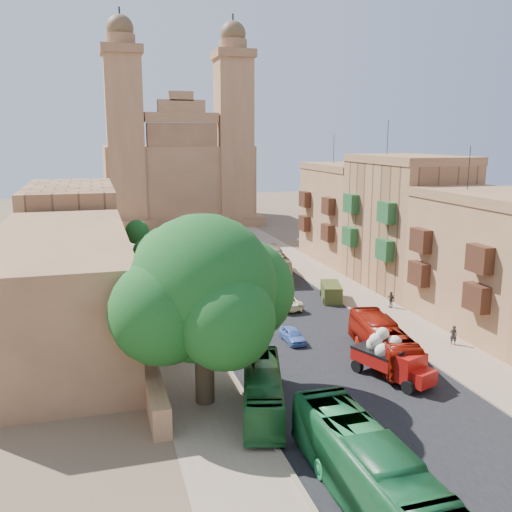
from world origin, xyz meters
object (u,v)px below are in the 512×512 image
car_blue_b (176,237)px  street_tree_c (146,252)px  street_tree_a (176,316)px  street_tree_b (157,270)px  bus_green_south (367,470)px  red_truck (392,358)px  car_cream (285,301)px  church (178,171)px  bus_cream_east (273,263)px  car_white_b (243,255)px  ficus_tree (205,293)px  street_tree_d (137,232)px  bus_green_north (263,390)px  pedestrian_a (453,335)px  car_white_a (235,282)px  car_dkblue (186,251)px  pedestrian_c (391,300)px  bus_red_east (383,341)px  car_blue_a (293,335)px  olive_pickup (331,292)px

car_blue_b → street_tree_c: bearing=-85.1°
street_tree_a → car_blue_b: size_ratio=1.21×
street_tree_b → bus_green_south: bearing=-80.3°
red_truck → car_cream: red_truck is taller
church → bus_cream_east: church is taller
street_tree_b → car_white_b: size_ratio=1.42×
ficus_tree → street_tree_d: bearing=90.8°
bus_green_south → bus_green_north: bearing=100.3°
street_tree_c → bus_green_north: bearing=-84.1°
bus_green_north → pedestrian_a: (17.18, 6.32, -0.52)m
car_cream → car_blue_b: (-4.68, 37.57, -0.04)m
car_white_a → car_dkblue: size_ratio=0.72×
street_tree_c → pedestrian_a: bearing=-53.3°
street_tree_d → car_white_b: 14.38m
street_tree_a → church: bearing=81.5°
street_tree_b → bus_green_south: street_tree_b is taller
bus_green_south → car_blue_b: size_ratio=3.10×
street_tree_a → bus_cream_east: bearing=56.4°
street_tree_d → car_dkblue: (6.25, -0.96, -2.63)m
car_white_b → car_dkblue: bearing=-41.2°
ficus_tree → pedestrian_c: (20.29, 14.28, -5.99)m
street_tree_b → car_white_a: street_tree_b is taller
church → ficus_tree: size_ratio=3.18×
street_tree_c → bus_green_south: street_tree_c is taller
red_truck → car_dkblue: red_truck is taller
street_tree_a → pedestrian_a: size_ratio=2.96×
ficus_tree → car_white_b: 40.52m
car_white_a → bus_red_east: bearing=-84.7°
bus_red_east → pedestrian_c: size_ratio=6.40×
street_tree_c → bus_green_south: size_ratio=0.39×
car_cream → pedestrian_c: pedestrian_c is taller
street_tree_d → car_blue_a: bearing=-75.9°
bus_cream_east → car_white_a: 6.57m
olive_pickup → bus_cream_east: (-2.50, 11.03, 0.72)m
bus_green_south → car_white_b: 50.21m
red_truck → bus_cream_east: bearing=87.9°
olive_pickup → bus_green_north: bus_green_north is taller
street_tree_a → car_white_b: 32.86m
olive_pickup → car_blue_a: size_ratio=1.32×
bus_red_east → car_blue_a: bus_red_east is taller
church → street_tree_a: 67.67m
bus_green_south → car_dkblue: bus_green_south is taller
bus_cream_east → car_dkblue: size_ratio=2.26×
street_tree_b → car_dkblue: street_tree_b is taller
ficus_tree → bus_green_north: bearing=-35.2°
street_tree_a → street_tree_d: bearing=90.0°
street_tree_b → car_blue_a: (9.00, -11.81, -3.14)m
street_tree_b → bus_red_east: size_ratio=0.57×
church → car_white_b: (2.86, -36.47, -8.85)m
street_tree_b → car_white_a: bearing=31.7°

